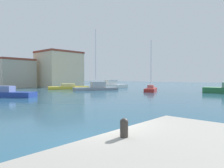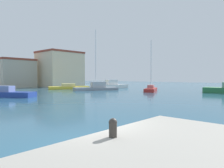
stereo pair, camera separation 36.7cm
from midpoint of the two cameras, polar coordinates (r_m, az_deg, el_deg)
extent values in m
plane|color=#285670|center=(32.89, -9.18, -2.76)|extent=(160.00, 160.00, 0.00)
cylinder|color=#38332D|center=(6.02, 2.04, -12.33)|extent=(0.23, 0.23, 0.42)
sphere|color=#38332D|center=(5.97, 2.04, -10.38)|extent=(0.24, 0.24, 0.24)
cube|color=gray|center=(42.88, -4.19, -1.28)|extent=(9.22, 6.56, 0.53)
cube|color=#ADB0B5|center=(42.98, -3.55, -0.13)|extent=(3.35, 2.96, 1.18)
cylinder|color=silver|center=(42.97, -4.21, 6.90)|extent=(0.12, 0.12, 11.72)
cylinder|color=silver|center=(42.41, -6.27, 0.25)|extent=(2.81, 1.48, 0.08)
cube|color=gold|center=(47.07, -11.44, -1.00)|extent=(9.06, 6.78, 0.57)
cube|color=#DFCD77|center=(47.03, -11.56, -0.26)|extent=(3.46, 3.24, 0.65)
cube|color=#233D93|center=(31.84, -27.03, -2.48)|extent=(6.31, 8.42, 0.69)
cube|color=#6E7DB1|center=(31.82, -27.12, -1.15)|extent=(2.52, 2.92, 0.79)
cube|color=#B22823|center=(39.48, 10.78, -1.55)|extent=(6.27, 4.19, 0.59)
cube|color=#C4716E|center=(39.52, 10.80, -0.68)|extent=(2.04, 1.75, 0.60)
cylinder|color=silver|center=(39.48, 10.83, 5.32)|extent=(0.12, 0.12, 8.87)
cylinder|color=silver|center=(40.52, 10.98, 0.23)|extent=(1.96, 0.98, 0.08)
cube|color=white|center=(50.13, 0.86, -0.62)|extent=(7.78, 2.66, 0.84)
cube|color=silver|center=(49.46, 0.07, 0.52)|extent=(3.10, 1.49, 1.19)
cube|color=#B2A893|center=(58.39, -24.64, 2.46)|extent=(8.26, 6.85, 6.75)
cube|color=brown|center=(58.54, -24.69, 6.01)|extent=(8.43, 6.99, 0.50)
cube|color=beige|center=(59.99, -13.82, 3.70)|extent=(10.27, 9.21, 9.13)
cube|color=brown|center=(60.34, -13.86, 8.28)|extent=(10.48, 9.40, 0.50)
camera|label=1|loc=(0.18, -89.74, 0.01)|focal=33.61mm
camera|label=2|loc=(0.18, 90.26, -0.01)|focal=33.61mm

